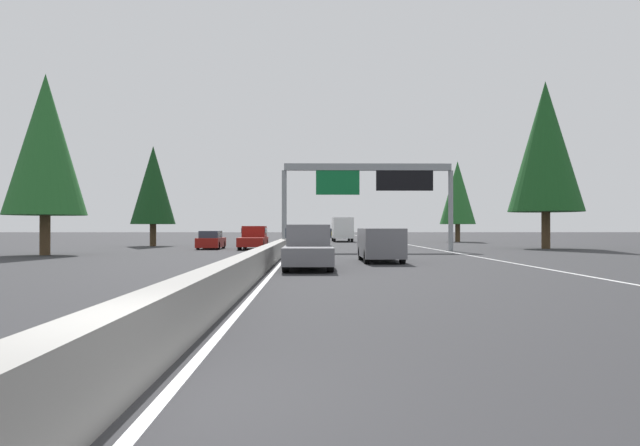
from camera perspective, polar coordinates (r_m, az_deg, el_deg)
ground_plane at (r=65.75m, az=-2.30°, el=-1.96°), size 320.00×320.00×0.00m
median_barrier at (r=85.74m, az=-2.14°, el=-1.30°), size 180.00×0.56×0.90m
shoulder_stripe_right at (r=76.36m, az=6.58°, el=-1.74°), size 160.00×0.16×0.01m
shoulder_stripe_median at (r=75.74m, az=-1.91°, el=-1.75°), size 160.00×0.16×0.01m
sign_gantry_overhead at (r=44.13m, az=4.82°, el=3.98°), size 0.50×12.68×6.45m
pickup_near_center at (r=25.30m, az=-1.13°, el=-2.30°), size 5.60×2.00×1.86m
minivan_distant_a at (r=30.23m, az=5.81°, el=-1.92°), size 5.00×1.95×1.69m
sedan_mid_center at (r=60.75m, az=-0.57°, el=-1.44°), size 4.40×1.80×1.47m
sedan_far_center at (r=121.16m, az=0.85°, el=-0.94°), size 4.40×1.80×1.47m
box_truck_distant_b at (r=74.31m, az=2.13°, el=-0.54°), size 8.50×2.40×2.95m
oncoming_near at (r=48.12m, az=-6.37°, el=-1.42°), size 5.60×2.00×1.86m
oncoming_far at (r=48.99m, az=-10.40°, el=-1.67°), size 4.40×1.80×1.47m
conifer_right_near at (r=52.89m, az=20.80°, el=6.86°), size 6.10×6.10×13.86m
conifer_right_mid at (r=74.40m, az=13.04°, el=2.83°), size 4.33×4.33×9.83m
conifer_left_foreground at (r=41.58m, az=-24.82°, el=6.83°), size 5.05×5.05×11.47m
conifer_left_near at (r=57.87m, az=-15.69°, el=3.50°), size 4.13×4.13×9.39m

